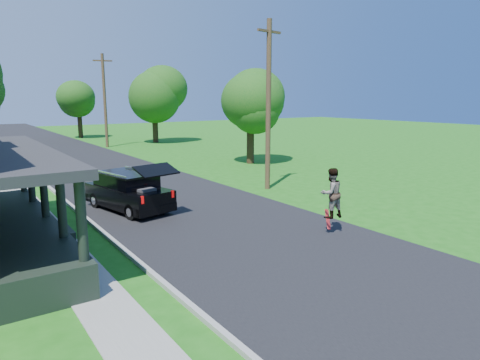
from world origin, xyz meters
TOP-DOWN VIEW (x-y plane):
  - ground at (0.00, 0.00)m, footprint 140.00×140.00m
  - street at (0.00, 20.00)m, footprint 8.00×120.00m
  - curb at (-4.05, 20.00)m, footprint 0.15×120.00m
  - sidewalk at (-5.60, 20.00)m, footprint 1.30×120.00m
  - black_suv at (-2.13, 8.55)m, footprint 2.60×4.83m
  - skateboarder at (2.50, 1.50)m, footprint 0.91×0.74m
  - skateboard at (2.57, 1.67)m, footprint 0.32×0.34m
  - tree_right_near at (9.76, 16.41)m, footprint 4.57×4.44m
  - tree_right_mid at (10.10, 34.18)m, footprint 5.95×5.84m
  - tree_right_far at (4.96, 44.43)m, footprint 5.45×5.11m
  - utility_pole_near at (5.35, 8.67)m, footprint 1.59×0.38m
  - utility_pole_far at (4.50, 32.67)m, footprint 1.75×0.43m

SIDE VIEW (x-z plane):
  - ground at x=0.00m, z-range 0.00..0.00m
  - street at x=0.00m, z-range -0.01..0.01m
  - curb at x=-4.05m, z-range -0.06..0.06m
  - sidewalk at x=-5.60m, z-range -0.01..0.01m
  - skateboard at x=2.57m, z-range 0.10..0.80m
  - black_suv at x=-2.13m, z-range -0.25..1.88m
  - skateboarder at x=2.50m, z-range 0.58..2.32m
  - utility_pole_near at x=5.35m, z-range 0.14..8.59m
  - tree_right_near at x=9.76m, z-range 1.08..7.86m
  - utility_pole_far at x=4.50m, z-range 0.15..8.89m
  - tree_right_far at x=4.96m, z-range 1.24..8.59m
  - tree_right_mid at x=10.10m, z-range 1.26..10.10m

